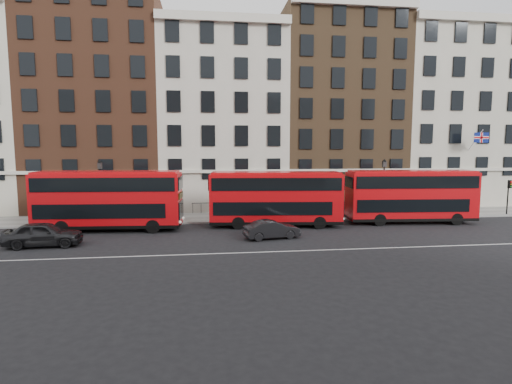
{
  "coord_description": "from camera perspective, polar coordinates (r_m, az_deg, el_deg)",
  "views": [
    {
      "loc": [
        -1.97,
        -26.05,
        6.47
      ],
      "look_at": [
        2.01,
        5.0,
        3.0
      ],
      "focal_mm": 28.0,
      "sensor_mm": 36.0,
      "label": 1
    }
  ],
  "objects": [
    {
      "name": "iron_railings",
      "position": [
        39.23,
        -4.34,
        -2.22
      ],
      "size": [
        6.6,
        0.06,
        1.0
      ],
      "primitive_type": null,
      "color": "black",
      "rests_on": "pavement"
    },
    {
      "name": "bus_d",
      "position": [
        36.69,
        21.19,
        -0.41
      ],
      "size": [
        11.0,
        3.38,
        4.55
      ],
      "rotation": [
        0.0,
        0.0,
        -0.07
      ],
      "color": "#B8090E",
      "rests_on": "ground"
    },
    {
      "name": "pavement",
      "position": [
        37.15,
        -4.16,
        -3.6
      ],
      "size": [
        80.0,
        5.0,
        0.15
      ],
      "primitive_type": "cube",
      "color": "gray",
      "rests_on": "ground"
    },
    {
      "name": "kerb",
      "position": [
        34.7,
        -3.93,
        -4.3
      ],
      "size": [
        80.0,
        0.3,
        0.16
      ],
      "primitive_type": "cube",
      "color": "gray",
      "rests_on": "ground"
    },
    {
      "name": "car_front",
      "position": [
        28.69,
        2.28,
        -5.36
      ],
      "size": [
        4.21,
        2.16,
        1.32
      ],
      "primitive_type": "imported",
      "rotation": [
        0.0,
        0.0,
        1.77
      ],
      "color": "black",
      "rests_on": "ground"
    },
    {
      "name": "traffic_light",
      "position": [
        44.91,
        32.42,
        0.2
      ],
      "size": [
        0.25,
        0.45,
        3.27
      ],
      "color": "black",
      "rests_on": "pavement"
    },
    {
      "name": "ground",
      "position": [
        26.91,
        -2.91,
        -7.59
      ],
      "size": [
        120.0,
        120.0,
        0.0
      ],
      "primitive_type": "plane",
      "color": "black",
      "rests_on": "ground"
    },
    {
      "name": "lamp_post_left",
      "position": [
        35.9,
        -21.27,
        0.47
      ],
      "size": [
        0.44,
        0.44,
        5.33
      ],
      "color": "black",
      "rests_on": "pavement"
    },
    {
      "name": "bus_c",
      "position": [
        32.77,
        2.76,
        -0.77
      ],
      "size": [
        10.96,
        3.66,
        4.52
      ],
      "rotation": [
        0.0,
        0.0,
        -0.1
      ],
      "color": "#B8090E",
      "rests_on": "ground"
    },
    {
      "name": "bus_b",
      "position": [
        33.12,
        -20.35,
        -0.94
      ],
      "size": [
        11.29,
        3.46,
        4.67
      ],
      "rotation": [
        0.0,
        0.0,
        -0.07
      ],
      "color": "#B8090E",
      "rests_on": "ground"
    },
    {
      "name": "building_terrace",
      "position": [
        44.12,
        -5.21,
        11.2
      ],
      "size": [
        64.0,
        11.95,
        22.0
      ],
      "color": "beige",
      "rests_on": "ground"
    },
    {
      "name": "road_centre_line",
      "position": [
        24.98,
        -2.56,
        -8.68
      ],
      "size": [
        70.0,
        0.12,
        0.01
      ],
      "primitive_type": "cube",
      "color": "white",
      "rests_on": "ground"
    },
    {
      "name": "lamp_post_right",
      "position": [
        38.26,
        17.76,
        0.94
      ],
      "size": [
        0.44,
        0.44,
        5.33
      ],
      "color": "black",
      "rests_on": "pavement"
    },
    {
      "name": "car_rear",
      "position": [
        29.88,
        -28.1,
        -5.33
      ],
      "size": [
        4.91,
        2.19,
        1.64
      ],
      "primitive_type": "imported",
      "rotation": [
        0.0,
        0.0,
        1.62
      ],
      "color": "#242427",
      "rests_on": "ground"
    }
  ]
}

